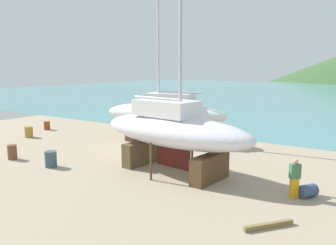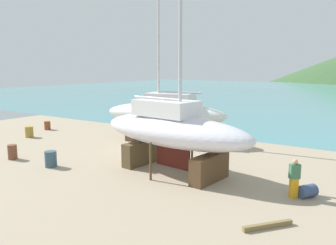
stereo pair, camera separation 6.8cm
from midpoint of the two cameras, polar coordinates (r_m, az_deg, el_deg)
name	(u,v)px [view 2 (the right image)]	position (r m, az deg, el deg)	size (l,w,h in m)	color
ground_plane	(107,163)	(20.26, -10.13, -6.71)	(41.51, 41.51, 0.00)	tan
sea_water	(316,94)	(78.90, 23.79, 4.49)	(149.27, 106.33, 0.01)	teal
sailboat_large_starboard	(172,130)	(17.73, 0.84, -1.33)	(9.66, 4.22, 15.09)	brown
sailboat_small_center	(165,113)	(25.34, -0.42, 1.59)	(9.99, 4.85, 15.57)	brown
worker	(294,178)	(15.52, 20.70, -8.75)	(0.49, 0.47, 1.71)	orange
barrel_tipped_center	(51,159)	(20.14, -19.13, -5.86)	(0.65, 0.65, 0.90)	#355161
barrel_tipped_right	(12,152)	(22.67, -24.75, -4.55)	(0.54, 0.54, 0.89)	brown
barrel_tipped_left	(29,132)	(29.19, -22.37, -1.48)	(0.63, 0.63, 0.86)	olive
barrel_ochre	(307,191)	(15.98, 22.58, -10.66)	(0.55, 0.55, 0.79)	#37496F
barrel_tar_black	(47,125)	(32.16, -19.68, -0.48)	(0.54, 0.54, 0.76)	brown
timber_long_aft	(268,226)	(12.75, 16.67, -16.38)	(1.94, 0.16, 0.18)	olive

